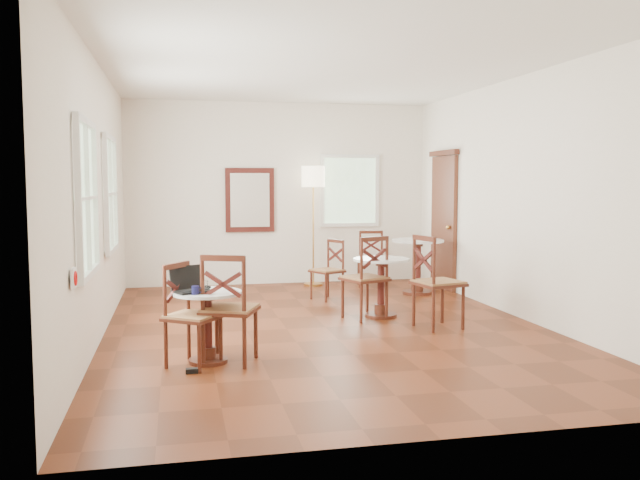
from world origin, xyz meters
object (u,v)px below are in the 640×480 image
(cafe_table_mid, at_px, (381,281))
(cafe_table_back, at_px, (418,260))
(navy_mug, at_px, (196,290))
(chair_near_a, at_px, (229,309))
(water_glass, at_px, (205,286))
(chair_mid_a, at_px, (366,278))
(chair_near_b, at_px, (191,315))
(chair_back_b, at_px, (328,270))
(power_adapter, at_px, (192,371))
(cafe_table_near, at_px, (208,319))
(chair_back_a, at_px, (370,258))
(floor_lamp, at_px, (313,185))
(mouse, at_px, (206,287))
(laptop, at_px, (190,285))
(chair_mid_b, at_px, (436,282))

(cafe_table_mid, xyz_separation_m, cafe_table_back, (1.06, 1.54, 0.05))
(navy_mug, bearing_deg, chair_near_a, 17.29)
(water_glass, bearing_deg, cafe_table_mid, 37.06)
(cafe_table_back, xyz_separation_m, chair_mid_a, (-1.28, -1.62, 0.00))
(chair_near_b, height_order, chair_back_b, chair_near_b)
(navy_mug, height_order, power_adapter, navy_mug)
(navy_mug, bearing_deg, cafe_table_near, 55.11)
(water_glass, bearing_deg, chair_back_b, 58.43)
(cafe_table_back, relative_size, chair_near_b, 0.87)
(chair_near_b, xyz_separation_m, chair_back_a, (2.95, 4.18, -0.01))
(floor_lamp, relative_size, mouse, 19.50)
(water_glass, distance_m, power_adapter, 0.80)
(laptop, height_order, mouse, laptop)
(water_glass, bearing_deg, cafe_table_back, 44.37)
(laptop, bearing_deg, power_adapter, -116.85)
(cafe_table_near, relative_size, chair_mid_b, 0.63)
(chair_near_b, bearing_deg, chair_near_a, -52.47)
(chair_mid_a, height_order, chair_mid_b, chair_mid_b)
(mouse, bearing_deg, laptop, -145.32)
(cafe_table_mid, relative_size, water_glass, 7.28)
(floor_lamp, height_order, laptop, floor_lamp)
(floor_lamp, xyz_separation_m, power_adapter, (-2.07, -4.74, -1.63))
(chair_near_b, relative_size, laptop, 2.30)
(floor_lamp, bearing_deg, chair_near_b, -114.77)
(cafe_table_mid, relative_size, chair_mid_b, 0.69)
(mouse, bearing_deg, chair_near_a, -43.86)
(chair_near_b, distance_m, water_glass, 0.30)
(chair_back_b, distance_m, navy_mug, 3.79)
(cafe_table_mid, bearing_deg, mouse, -144.80)
(chair_back_a, bearing_deg, power_adapter, 67.80)
(chair_back_a, distance_m, floor_lamp, 1.51)
(cafe_table_near, xyz_separation_m, chair_near_a, (0.19, -0.06, 0.10))
(water_glass, bearing_deg, mouse, 83.22)
(chair_mid_b, distance_m, power_adapter, 3.15)
(navy_mug, bearing_deg, cafe_table_mid, 38.58)
(chair_near_a, height_order, chair_back_a, chair_near_a)
(cafe_table_mid, bearing_deg, floor_lamp, 96.66)
(floor_lamp, bearing_deg, power_adapter, -113.64)
(chair_near_a, bearing_deg, chair_near_b, 23.50)
(chair_back_b, bearing_deg, power_adapter, -58.83)
(chair_mid_a, bearing_deg, navy_mug, 18.92)
(chair_mid_b, bearing_deg, chair_mid_a, 32.15)
(power_adapter, bearing_deg, floor_lamp, 66.36)
(chair_near_a, relative_size, chair_mid_a, 1.00)
(chair_near_b, xyz_separation_m, power_adapter, (-0.00, -0.26, -0.45))
(laptop, distance_m, mouse, 0.19)
(chair_back_b, bearing_deg, chair_mid_a, -22.32)
(chair_mid_b, xyz_separation_m, navy_mug, (-2.77, -1.12, 0.18))
(chair_mid_a, bearing_deg, mouse, 15.39)
(chair_back_b, xyz_separation_m, mouse, (-1.87, -2.94, 0.27))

